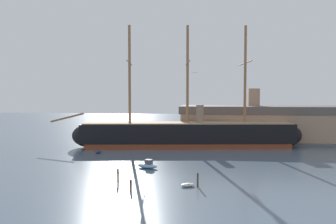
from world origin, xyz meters
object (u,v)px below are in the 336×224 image
at_px(dinghy_alongside_bow, 98,152).
at_px(dockside_warehouse_right, 270,124).
at_px(seagull_in_flight, 195,72).
at_px(mooring_piling_right_pair, 198,180).
at_px(tall_ship, 187,134).
at_px(mooring_piling_nearest, 118,176).
at_px(mooring_piling_left_pair, 131,186).
at_px(dinghy_foreground_right, 188,185).
at_px(dinghy_distant_centre, 189,138).
at_px(motorboat_near_centre, 148,165).
at_px(dinghy_far_right, 271,144).

xyz_separation_m(dinghy_alongside_bow, dockside_warehouse_right, (43.76, 25.34, 4.96)).
xyz_separation_m(dinghy_alongside_bow, seagull_in_flight, (23.84, -20.13, 17.39)).
bearing_deg(mooring_piling_right_pair, tall_ship, 96.34).
height_order(dinghy_alongside_bow, mooring_piling_right_pair, mooring_piling_right_pair).
height_order(mooring_piling_nearest, dockside_warehouse_right, dockside_warehouse_right).
bearing_deg(mooring_piling_nearest, mooring_piling_left_pair, -53.28).
relative_size(dinghy_foreground_right, dinghy_distant_centre, 0.92).
relative_size(motorboat_near_centre, dinghy_distant_centre, 1.64).
distance_m(dinghy_distant_centre, mooring_piling_nearest, 54.71).
distance_m(motorboat_near_centre, dockside_warehouse_right, 49.82).
relative_size(dinghy_distant_centre, seagull_in_flight, 2.27).
distance_m(motorboat_near_centre, dinghy_alongside_bow, 20.97).
distance_m(dockside_warehouse_right, seagull_in_flight, 51.17).
bearing_deg(dockside_warehouse_right, seagull_in_flight, -113.66).
distance_m(mooring_piling_left_pair, seagull_in_flight, 21.54).
relative_size(tall_ship, mooring_piling_left_pair, 39.14).
distance_m(dinghy_distant_centre, dockside_warehouse_right, 24.68).
relative_size(dinghy_foreground_right, dockside_warehouse_right, 0.04).
bearing_deg(mooring_piling_right_pair, mooring_piling_left_pair, -159.27).
bearing_deg(dinghy_distant_centre, dinghy_far_right, -19.65).
bearing_deg(dinghy_alongside_bow, dockside_warehouse_right, 30.07).
bearing_deg(mooring_piling_nearest, seagull_in_flight, 28.08).
relative_size(dinghy_far_right, dockside_warehouse_right, 0.05).
bearing_deg(motorboat_near_centre, tall_ship, 78.27).
distance_m(dinghy_distant_centre, mooring_piling_left_pair, 58.42).
distance_m(tall_ship, mooring_piling_nearest, 39.39).
xyz_separation_m(tall_ship, dinghy_alongside_bow, (-20.37, -12.12, -3.18)).
bearing_deg(dinghy_far_right, seagull_in_flight, -116.15).
distance_m(dinghy_far_right, mooring_piling_left_pair, 57.19).
height_order(motorboat_near_centre, dinghy_far_right, motorboat_near_centre).
bearing_deg(dinghy_far_right, dinghy_foreground_right, -113.48).
bearing_deg(motorboat_near_centre, seagull_in_flight, -29.92).
height_order(tall_ship, mooring_piling_nearest, tall_ship).
xyz_separation_m(mooring_piling_right_pair, seagull_in_flight, (-0.86, 6.70, 16.60)).
xyz_separation_m(dinghy_foreground_right, dinghy_alongside_bow, (-23.18, 26.79, 0.03)).
distance_m(dinghy_foreground_right, dinghy_far_right, 50.39).
bearing_deg(dinghy_far_right, mooring_piling_left_pair, -119.36).
relative_size(dinghy_alongside_bow, dockside_warehouse_right, 0.05).
height_order(dinghy_alongside_bow, mooring_piling_left_pair, mooring_piling_left_pair).
bearing_deg(dinghy_foreground_right, motorboat_near_centre, 125.31).
distance_m(dinghy_alongside_bow, mooring_piling_left_pair, 34.01).
distance_m(tall_ship, mooring_piling_right_pair, 39.26).
relative_size(dinghy_alongside_bow, mooring_piling_nearest, 1.14).
xyz_separation_m(tall_ship, dinghy_foreground_right, (2.81, -38.91, -3.21)).
height_order(dinghy_foreground_right, seagull_in_flight, seagull_in_flight).
distance_m(dinghy_alongside_bow, dockside_warehouse_right, 50.81).
bearing_deg(motorboat_near_centre, dinghy_far_right, 50.30).
bearing_deg(dockside_warehouse_right, motorboat_near_centre, -125.78).
bearing_deg(seagull_in_flight, tall_ship, 96.14).
bearing_deg(seagull_in_flight, dinghy_far_right, 63.85).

